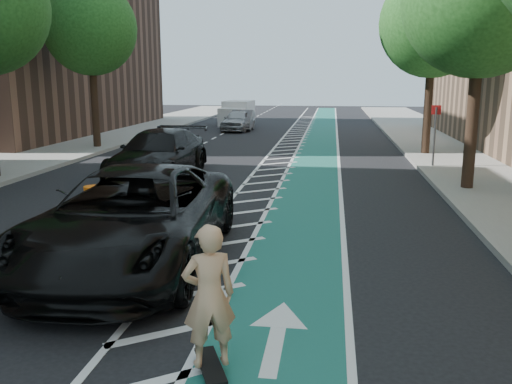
% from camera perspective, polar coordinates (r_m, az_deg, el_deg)
% --- Properties ---
extents(ground, '(120.00, 120.00, 0.00)m').
position_cam_1_polar(ground, '(10.84, -12.40, -7.20)').
color(ground, black).
rests_on(ground, ground).
extents(bike_lane, '(2.00, 90.00, 0.01)m').
position_cam_1_polar(bike_lane, '(19.90, 5.91, 1.76)').
color(bike_lane, '#1B6155').
rests_on(bike_lane, ground).
extents(buffer_strip, '(1.40, 90.00, 0.01)m').
position_cam_1_polar(buffer_strip, '(20.01, 1.61, 1.87)').
color(buffer_strip, silver).
rests_on(buffer_strip, ground).
extents(sidewalk_right, '(5.00, 90.00, 0.15)m').
position_cam_1_polar(sidewalk_right, '(20.71, 24.19, 1.36)').
color(sidewalk_right, gray).
rests_on(sidewalk_right, ground).
extents(curb_right, '(0.12, 90.00, 0.16)m').
position_cam_1_polar(curb_right, '(20.16, 17.50, 1.61)').
color(curb_right, gray).
rests_on(curb_right, ground).
extents(curb_left, '(0.12, 90.00, 0.16)m').
position_cam_1_polar(curb_left, '(22.58, -20.50, 2.47)').
color(curb_left, gray).
rests_on(curb_left, ground).
extents(tree_r_d, '(4.20, 4.20, 7.90)m').
position_cam_1_polar(tree_r_d, '(26.02, 18.05, 16.39)').
color(tree_r_d, '#382619').
rests_on(tree_r_d, ground).
extents(tree_l_d, '(4.20, 4.20, 7.90)m').
position_cam_1_polar(tree_l_d, '(28.17, -17.00, 16.07)').
color(tree_l_d, '#382619').
rests_on(tree_l_d, ground).
extents(sign_post, '(0.35, 0.08, 2.47)m').
position_cam_1_polar(sign_post, '(22.04, 18.29, 5.75)').
color(sign_post, '#4C4C4C').
rests_on(sign_post, ground).
extents(skateboard, '(0.58, 0.91, 0.12)m').
position_cam_1_polar(skateboard, '(6.89, -4.83, -17.74)').
color(skateboard, black).
rests_on(skateboard, ground).
extents(skateboarder, '(0.75, 0.64, 1.75)m').
position_cam_1_polar(skateboarder, '(6.50, -4.97, -10.85)').
color(skateboarder, tan).
rests_on(skateboarder, skateboard).
extents(suv_near, '(3.24, 6.65, 1.82)m').
position_cam_1_polar(suv_near, '(10.51, -12.77, -2.64)').
color(suv_near, black).
rests_on(suv_near, ground).
extents(suv_far, '(2.62, 5.90, 1.68)m').
position_cam_1_polar(suv_far, '(19.58, -10.20, 3.95)').
color(suv_far, black).
rests_on(suv_far, ground).
extents(car_silver, '(2.00, 4.25, 1.40)m').
position_cam_1_polar(car_silver, '(36.56, -1.90, 7.55)').
color(car_silver, '#A3A4A8').
rests_on(car_silver, ground).
extents(car_grey, '(1.63, 4.14, 1.34)m').
position_cam_1_polar(car_grey, '(37.26, -1.44, 7.59)').
color(car_grey, slate).
rests_on(car_grey, ground).
extents(box_truck, '(2.17, 4.39, 1.78)m').
position_cam_1_polar(box_truck, '(41.16, -2.01, 8.21)').
color(box_truck, white).
rests_on(box_truck, ground).
extents(barrel_a, '(0.62, 0.62, 0.84)m').
position_cam_1_polar(barrel_a, '(14.23, -16.64, -1.17)').
color(barrel_a, orange).
rests_on(barrel_a, ground).
extents(barrel_b, '(0.74, 0.74, 1.01)m').
position_cam_1_polar(barrel_b, '(22.81, -10.44, 4.13)').
color(barrel_b, '#EE460C').
rests_on(barrel_b, ground).
extents(barrel_c, '(0.71, 0.71, 0.97)m').
position_cam_1_polar(barrel_c, '(26.54, -8.93, 5.22)').
color(barrel_c, '#FF4A0D').
rests_on(barrel_c, ground).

